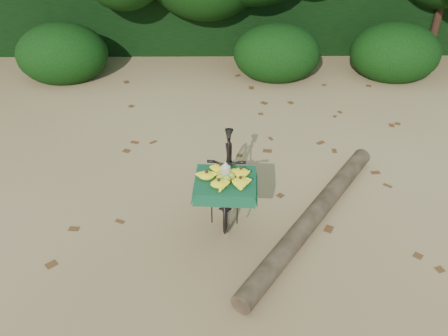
{
  "coord_description": "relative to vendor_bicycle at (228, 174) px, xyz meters",
  "views": [
    {
      "loc": [
        0.3,
        -5.24,
        4.21
      ],
      "look_at": [
        0.35,
        -0.32,
        0.78
      ],
      "focal_mm": 38.0,
      "sensor_mm": 36.0,
      "label": 1
    }
  ],
  "objects": [
    {
      "name": "bush_clumps",
      "position": [
        0.1,
        4.39,
        -0.08
      ],
      "size": [
        8.8,
        1.7,
        0.9
      ],
      "primitive_type": null,
      "color": "black",
      "rests_on": "ground"
    },
    {
      "name": "fallen_log",
      "position": [
        1.12,
        -0.42,
        -0.4
      ],
      "size": [
        2.23,
        3.02,
        0.25
      ],
      "primitive_type": "cylinder",
      "rotation": [
        1.57,
        0.0,
        -0.61
      ],
      "color": "brown",
      "rests_on": "ground"
    },
    {
      "name": "hedge_backdrop",
      "position": [
        -0.4,
        6.39,
        0.37
      ],
      "size": [
        26.0,
        1.8,
        1.8
      ],
      "primitive_type": "cube",
      "color": "black",
      "rests_on": "ground"
    },
    {
      "name": "leaf_litter",
      "position": [
        -0.4,
        0.74,
        -0.52
      ],
      "size": [
        7.0,
        7.3,
        0.01
      ],
      "primitive_type": null,
      "color": "#502F15",
      "rests_on": "ground"
    },
    {
      "name": "ground",
      "position": [
        -0.4,
        0.09,
        -0.53
      ],
      "size": [
        80.0,
        80.0,
        0.0
      ],
      "primitive_type": "plane",
      "color": "tan",
      "rests_on": "ground"
    },
    {
      "name": "vendor_bicycle",
      "position": [
        0.0,
        0.0,
        0.0
      ],
      "size": [
        0.77,
        1.79,
        1.03
      ],
      "rotation": [
        0.0,
        0.0,
        -0.07
      ],
      "color": "black",
      "rests_on": "ground"
    }
  ]
}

